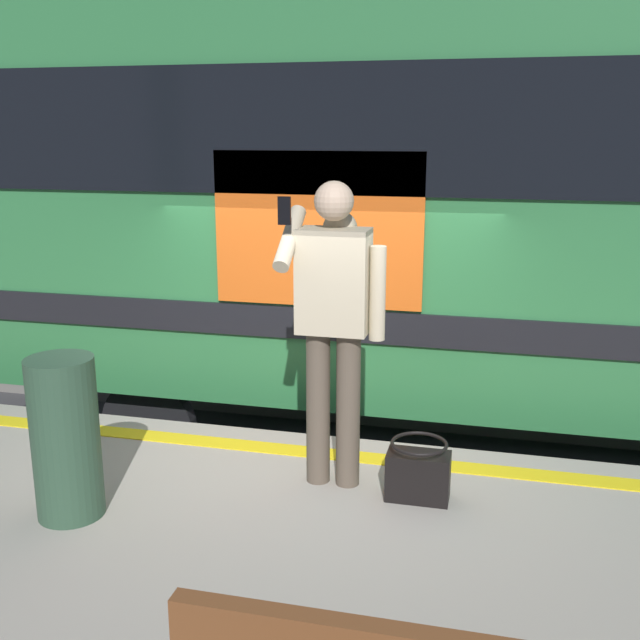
{
  "coord_description": "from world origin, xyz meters",
  "views": [
    {
      "loc": [
        -1.24,
        4.7,
        3.06
      ],
      "look_at": [
        -0.17,
        0.3,
        1.91
      ],
      "focal_mm": 42.17,
      "sensor_mm": 36.0,
      "label": 1
    }
  ],
  "objects_px": {
    "passenger": "(334,310)",
    "train_carriage": "(571,184)",
    "handbag": "(418,473)",
    "trash_bin": "(66,438)"
  },
  "relations": [
    {
      "from": "train_carriage",
      "to": "trash_bin",
      "type": "xyz_separation_m",
      "value": [
        2.75,
        3.37,
        -1.16
      ]
    },
    {
      "from": "passenger",
      "to": "handbag",
      "type": "bearing_deg",
      "value": 169.07
    },
    {
      "from": "trash_bin",
      "to": "handbag",
      "type": "bearing_deg",
      "value": -161.13
    },
    {
      "from": "passenger",
      "to": "trash_bin",
      "type": "distance_m",
      "value": 1.62
    },
    {
      "from": "passenger",
      "to": "handbag",
      "type": "height_order",
      "value": "passenger"
    },
    {
      "from": "passenger",
      "to": "trash_bin",
      "type": "bearing_deg",
      "value": 28.93
    },
    {
      "from": "handbag",
      "to": "trash_bin",
      "type": "relative_size",
      "value": 0.4
    },
    {
      "from": "passenger",
      "to": "trash_bin",
      "type": "relative_size",
      "value": 1.99
    },
    {
      "from": "passenger",
      "to": "train_carriage",
      "type": "bearing_deg",
      "value": -118.54
    },
    {
      "from": "handbag",
      "to": "passenger",
      "type": "bearing_deg",
      "value": -10.93
    }
  ]
}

